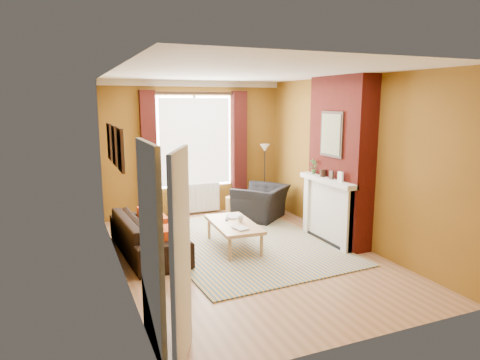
# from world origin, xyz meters

# --- Properties ---
(ground) EXTENTS (5.50, 5.50, 0.00)m
(ground) POSITION_xyz_m (0.00, 0.00, 0.00)
(ground) COLOR #8A603E
(ground) RESTS_ON ground
(room_walls) EXTENTS (3.82, 5.54, 2.83)m
(room_walls) POSITION_xyz_m (0.63, 0.28, 1.38)
(room_walls) COLOR brown
(room_walls) RESTS_ON ground
(striped_rug) EXTENTS (2.86, 3.82, 0.02)m
(striped_rug) POSITION_xyz_m (0.17, 0.50, 0.01)
(striped_rug) COLOR #305C85
(striped_rug) RESTS_ON ground
(sofa) EXTENTS (0.95, 2.13, 0.61)m
(sofa) POSITION_xyz_m (-1.42, 0.66, 0.30)
(sofa) COLOR black
(sofa) RESTS_ON ground
(armchair) EXTENTS (1.40, 1.38, 0.68)m
(armchair) POSITION_xyz_m (1.10, 1.76, 0.34)
(armchair) COLOR black
(armchair) RESTS_ON ground
(coffee_table) EXTENTS (0.71, 1.32, 0.43)m
(coffee_table) POSITION_xyz_m (-0.08, 0.34, 0.38)
(coffee_table) COLOR tan
(coffee_table) RESTS_ON ground
(wicker_stool) EXTENTS (0.35, 0.35, 0.39)m
(wicker_stool) POSITION_xyz_m (0.68, 2.25, 0.20)
(wicker_stool) COLOR olive
(wicker_stool) RESTS_ON ground
(floor_lamp) EXTENTS (0.25, 0.25, 1.47)m
(floor_lamp) POSITION_xyz_m (1.48, 2.40, 1.16)
(floor_lamp) COLOR black
(floor_lamp) RESTS_ON ground
(book_a) EXTENTS (0.23, 0.28, 0.02)m
(book_a) POSITION_xyz_m (-0.20, -0.05, 0.44)
(book_a) COLOR #999999
(book_a) RESTS_ON coffee_table
(book_b) EXTENTS (0.29, 0.36, 0.02)m
(book_b) POSITION_xyz_m (-0.05, 0.69, 0.44)
(book_b) COLOR #999999
(book_b) RESTS_ON coffee_table
(mug) EXTENTS (0.12, 0.12, 0.10)m
(mug) POSITION_xyz_m (0.05, 0.34, 0.48)
(mug) COLOR #999999
(mug) RESTS_ON coffee_table
(tv_remote) EXTENTS (0.10, 0.16, 0.02)m
(tv_remote) POSITION_xyz_m (-0.11, 0.56, 0.44)
(tv_remote) COLOR #242427
(tv_remote) RESTS_ON coffee_table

